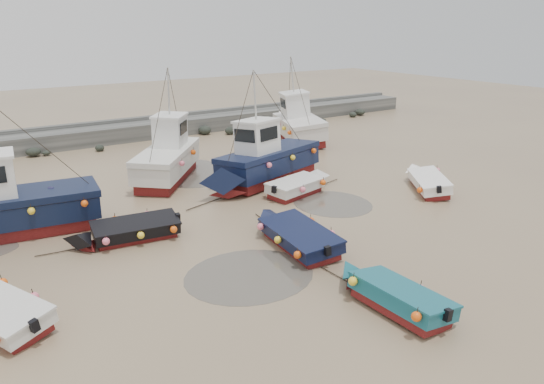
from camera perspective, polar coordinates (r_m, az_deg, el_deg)
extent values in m
plane|color=#957E5D|center=(22.25, -0.71, -5.10)|extent=(120.00, 120.00, 0.00)
cube|color=slate|center=(41.47, -17.85, 5.83)|extent=(60.00, 2.20, 1.20)
cube|color=slate|center=(42.48, -18.43, 7.05)|extent=(60.00, 0.60, 0.25)
ellipsoid|color=black|center=(40.53, -9.65, 5.73)|extent=(0.84, 0.86, 0.51)
ellipsoid|color=black|center=(43.02, -7.25, 6.62)|extent=(0.98, 1.07, 0.72)
ellipsoid|color=black|center=(45.38, 0.57, 7.26)|extent=(0.78, 0.90, 0.59)
ellipsoid|color=black|center=(51.08, 8.69, 8.23)|extent=(0.68, 0.72, 0.52)
ellipsoid|color=black|center=(48.02, 5.47, 7.70)|extent=(0.60, 0.70, 0.31)
ellipsoid|color=black|center=(38.96, -24.28, 3.97)|extent=(0.99, 0.80, 0.58)
ellipsoid|color=black|center=(44.51, -1.70, 6.93)|extent=(0.54, 0.46, 0.30)
ellipsoid|color=black|center=(43.41, -4.66, 6.63)|extent=(0.61, 0.47, 0.46)
ellipsoid|color=black|center=(52.16, 9.45, 8.49)|extent=(0.92, 0.97, 0.58)
ellipsoid|color=black|center=(38.93, -23.10, 3.91)|extent=(0.61, 0.53, 0.32)
ellipsoid|color=black|center=(44.58, -3.59, 6.98)|extent=(0.67, 0.55, 0.43)
ellipsoid|color=black|center=(37.91, -27.23, 3.02)|extent=(0.65, 0.60, 0.37)
ellipsoid|color=black|center=(42.79, -4.53, 6.60)|extent=(0.88, 0.64, 0.62)
ellipsoid|color=black|center=(39.04, -18.05, 4.53)|extent=(0.64, 0.62, 0.48)
ellipsoid|color=black|center=(42.95, -7.10, 6.40)|extent=(0.55, 0.45, 0.29)
cylinder|color=#524C43|center=(19.29, -2.47, -8.92)|extent=(4.80, 4.80, 0.01)
cylinder|color=#524C43|center=(26.63, 6.52, -1.24)|extent=(3.77, 3.77, 0.01)
cylinder|color=#524C43|center=(32.40, -9.37, 2.13)|extent=(5.47, 5.47, 0.01)
cube|color=black|center=(16.47, -23.90, -12.89)|extent=(0.27, 0.25, 0.35)
sphere|color=#EF5911|center=(17.93, -23.91, -10.54)|extent=(0.30, 0.30, 0.30)
sphere|color=#EF5911|center=(19.25, -26.68, -8.96)|extent=(0.30, 0.30, 0.30)
cube|color=maroon|center=(21.40, 3.12, -5.66)|extent=(1.93, 3.82, 0.30)
cube|color=black|center=(21.26, 3.14, -4.73)|extent=(2.22, 4.12, 0.45)
pyramid|color=black|center=(22.99, 0.28, -1.71)|extent=(1.81, 0.93, 0.90)
cube|color=brown|center=(21.19, 3.14, -4.32)|extent=(1.80, 3.46, 0.10)
cube|color=black|center=(21.16, 3.15, -4.10)|extent=(2.30, 4.22, 0.07)
cube|color=black|center=(19.59, 6.16, -6.31)|extent=(0.24, 0.21, 0.35)
cylinder|color=black|center=(24.11, -0.75, -3.16)|extent=(0.29, 1.99, 0.04)
sphere|color=#EF5911|center=(19.52, 2.91, -6.54)|extent=(0.30, 0.30, 0.30)
sphere|color=#EF5911|center=(21.09, 6.54, -4.71)|extent=(0.30, 0.30, 0.30)
sphere|color=#EF5911|center=(20.77, 0.77, -4.95)|extent=(0.30, 0.30, 0.30)
sphere|color=#EF5911|center=(22.31, 4.34, -3.34)|extent=(0.30, 0.30, 0.30)
sphere|color=#EF5911|center=(22.07, -1.12, -3.54)|extent=(0.30, 0.30, 0.30)
cube|color=maroon|center=(17.43, 13.49, -12.04)|extent=(1.30, 3.06, 0.30)
cube|color=#145765|center=(17.25, 13.58, -10.96)|extent=(1.53, 3.28, 0.45)
pyramid|color=#145765|center=(18.25, 9.04, -7.39)|extent=(1.50, 0.73, 0.90)
cube|color=brown|center=(17.17, 13.62, -10.48)|extent=(1.23, 2.76, 0.10)
cube|color=#145765|center=(17.13, 13.64, -10.21)|extent=(1.59, 3.36, 0.07)
cube|color=black|center=(16.26, 18.18, -12.60)|extent=(0.22, 0.18, 0.35)
cylinder|color=black|center=(19.22, 7.12, -9.07)|extent=(0.06, 2.00, 0.04)
sphere|color=#EF5911|center=(15.90, 15.01, -13.32)|extent=(0.30, 0.30, 0.30)
sphere|color=#EF5911|center=(17.80, 15.50, -9.79)|extent=(0.30, 0.30, 0.30)
sphere|color=#EF5911|center=(17.42, 8.45, -9.93)|extent=(0.30, 0.30, 0.30)
cube|color=maroon|center=(29.58, 16.61, 0.37)|extent=(3.01, 3.52, 0.30)
cube|color=white|center=(29.47, 16.67, 1.06)|extent=(3.33, 3.86, 0.45)
pyramid|color=white|center=(31.41, 15.74, 3.02)|extent=(1.59, 1.42, 0.90)
cube|color=brown|center=(29.43, 16.70, 1.37)|extent=(2.75, 3.21, 0.10)
cube|color=white|center=(29.40, 16.72, 1.54)|extent=(3.43, 3.96, 0.07)
cube|color=black|center=(27.64, 17.71, 0.24)|extent=(0.28, 0.27, 0.35)
cylinder|color=black|center=(32.50, 15.22, 1.83)|extent=(1.20, 1.65, 0.04)
sphere|color=#EF5911|center=(27.87, 15.78, 0.40)|extent=(0.30, 0.30, 0.30)
sphere|color=#EF5911|center=(31.04, 17.51, 2.02)|extent=(0.30, 0.30, 0.30)
cube|color=maroon|center=(22.91, -14.40, -4.59)|extent=(3.31, 1.53, 0.30)
cube|color=black|center=(22.77, -14.47, -3.72)|extent=(3.56, 1.76, 0.45)
pyramid|color=black|center=(22.32, -19.71, -3.44)|extent=(0.87, 1.43, 0.90)
cube|color=brown|center=(22.71, -14.50, -3.33)|extent=(2.99, 1.43, 0.10)
cube|color=black|center=(22.68, -14.52, -3.12)|extent=(3.65, 1.83, 0.07)
cube|color=black|center=(23.11, -10.19, -2.63)|extent=(0.21, 0.24, 0.35)
cylinder|color=black|center=(22.59, -21.67, -6.00)|extent=(1.99, 0.29, 0.04)
sphere|color=#EF5911|center=(22.31, -10.62, -3.61)|extent=(0.30, 0.30, 0.30)
sphere|color=#EF5911|center=(23.60, -13.33, -2.58)|extent=(0.30, 0.30, 0.30)
sphere|color=#EF5911|center=(22.01, -14.02, -4.16)|extent=(0.30, 0.30, 0.30)
sphere|color=#EF5911|center=(23.35, -16.57, -3.08)|extent=(0.30, 0.30, 0.30)
sphere|color=#EF5911|center=(21.78, -17.50, -4.71)|extent=(0.30, 0.30, 0.30)
cube|color=maroon|center=(27.69, 2.47, -0.07)|extent=(3.15, 1.88, 0.30)
cube|color=silver|center=(27.57, 2.48, 0.67)|extent=(3.41, 2.15, 0.45)
pyramid|color=silver|center=(28.89, 4.95, 2.36)|extent=(1.03, 1.58, 0.90)
cube|color=brown|center=(27.52, 2.48, 1.00)|extent=(2.85, 1.75, 0.10)
cube|color=silver|center=(27.50, 2.48, 1.18)|extent=(3.49, 2.22, 0.07)
cube|color=black|center=(26.33, 0.17, 0.25)|extent=(0.23, 0.26, 0.35)
cylinder|color=black|center=(29.81, 5.89, 0.94)|extent=(1.95, 0.50, 0.04)
sphere|color=#EF5911|center=(27.17, -0.59, 0.66)|extent=(0.30, 0.30, 0.30)
sphere|color=#EF5911|center=(26.72, 3.29, 0.32)|extent=(0.30, 0.30, 0.30)
sphere|color=#EF5911|center=(28.37, 1.71, 1.40)|extent=(0.30, 0.30, 0.30)
sphere|color=#EF5911|center=(27.98, 5.46, 1.09)|extent=(0.30, 0.30, 0.30)
cube|color=maroon|center=(25.14, -25.47, -3.49)|extent=(6.24, 2.73, 0.55)
cube|color=black|center=(24.89, -25.70, -1.88)|extent=(6.72, 3.13, 0.95)
cube|color=brown|center=(24.74, -25.86, -0.76)|extent=(6.56, 3.02, 0.08)
cube|color=black|center=(24.70, -25.91, -0.45)|extent=(6.87, 3.19, 0.30)
sphere|color=#F56D86|center=(23.70, -19.53, -1.14)|extent=(0.30, 0.30, 0.30)
sphere|color=#F56D86|center=(26.03, -22.53, 0.18)|extent=(0.30, 0.30, 0.30)
sphere|color=#F56D86|center=(23.58, -24.47, -1.84)|extent=(0.30, 0.30, 0.30)
sphere|color=#F56D86|center=(26.00, -27.03, -0.44)|extent=(0.30, 0.30, 0.30)
cube|color=maroon|center=(30.77, -11.18, 1.70)|extent=(5.27, 5.78, 0.55)
cube|color=silver|center=(30.57, -11.26, 3.05)|extent=(5.81, 6.33, 0.95)
pyramid|color=silver|center=(33.92, -9.53, 5.84)|extent=(2.60, 2.50, 1.40)
cube|color=brown|center=(30.45, -11.32, 3.99)|extent=(5.65, 6.16, 0.08)
cube|color=silver|center=(30.41, -11.34, 4.25)|extent=(5.93, 6.47, 0.30)
cube|color=white|center=(31.02, -10.98, 6.37)|extent=(2.46, 2.52, 1.70)
cube|color=white|center=(30.86, -11.08, 8.03)|extent=(2.66, 2.72, 0.12)
cube|color=black|center=(31.94, -10.50, 7.19)|extent=(1.03, 0.88, 0.68)
cylinder|color=#B7B7B2|center=(30.66, -11.24, 10.53)|extent=(0.10, 0.10, 2.60)
cylinder|color=black|center=(35.33, -8.94, 3.53)|extent=(1.97, 2.33, 0.05)
sphere|color=#F56D86|center=(28.54, -15.10, 2.45)|extent=(0.30, 0.30, 0.30)
sphere|color=#F56D86|center=(28.96, -9.71, 3.04)|extent=(0.30, 0.30, 0.30)
sphere|color=#F56D86|center=(30.86, -13.47, 3.72)|extent=(0.30, 0.30, 0.30)
sphere|color=#F56D86|center=(31.35, -8.50, 4.25)|extent=(0.30, 0.30, 0.30)
sphere|color=#F56D86|center=(33.21, -12.07, 4.82)|extent=(0.30, 0.30, 0.30)
cube|color=maroon|center=(30.02, -0.22, 1.64)|extent=(6.35, 3.66, 0.55)
cube|color=#0F1734|center=(29.82, -0.22, 3.03)|extent=(6.88, 4.13, 0.95)
pyramid|color=#0F1734|center=(26.90, -5.32, 2.83)|extent=(2.05, 2.66, 1.40)
cube|color=brown|center=(29.69, -0.22, 3.99)|extent=(6.71, 4.00, 0.08)
cube|color=#0F1734|center=(29.66, -0.22, 4.25)|extent=(7.03, 4.22, 0.30)
cube|color=white|center=(28.78, -1.34, 5.80)|extent=(2.39, 2.15, 1.70)
cube|color=white|center=(28.60, -1.35, 7.58)|extent=(2.58, 2.33, 0.12)
cube|color=black|center=(27.97, -2.69, 5.96)|extent=(0.45, 1.35, 0.68)
cylinder|color=#B7B7B2|center=(28.38, -1.37, 10.28)|extent=(0.10, 0.10, 2.60)
cylinder|color=black|center=(26.67, -6.84, -1.17)|extent=(2.88, 0.92, 0.05)
sphere|color=#F56D86|center=(30.99, 4.65, 4.22)|extent=(0.30, 0.30, 0.30)
sphere|color=#F56D86|center=(31.68, -0.27, 4.59)|extent=(0.30, 0.30, 0.30)
sphere|color=#F56D86|center=(29.36, 2.38, 3.49)|extent=(0.30, 0.30, 0.30)
sphere|color=#F56D86|center=(30.16, -2.75, 3.88)|extent=(0.30, 0.30, 0.30)
sphere|color=#F56D86|center=(27.78, -0.16, 2.66)|extent=(0.30, 0.30, 0.30)
sphere|color=#F56D86|center=(28.70, -5.48, 3.08)|extent=(0.30, 0.30, 0.30)
cube|color=maroon|center=(40.03, 3.11, 5.78)|extent=(4.04, 6.00, 0.55)
cube|color=silver|center=(39.88, 3.13, 6.84)|extent=(4.54, 6.52, 0.95)
pyramid|color=silver|center=(43.13, 1.84, 8.65)|extent=(2.87, 2.25, 1.40)
cube|color=brown|center=(39.78, 3.14, 7.56)|extent=(4.40, 6.36, 0.08)
cube|color=silver|center=(39.76, 3.15, 7.76)|extent=(4.64, 6.67, 0.30)
cube|color=white|center=(40.38, 2.85, 9.32)|extent=(2.37, 2.51, 1.70)
cube|color=white|center=(40.25, 2.87, 10.60)|extent=(2.56, 2.71, 0.12)
cube|color=black|center=(41.31, 2.47, 9.88)|extent=(1.42, 0.59, 0.68)
cylinder|color=#B7B7B2|center=(40.10, 2.90, 12.53)|extent=(0.10, 0.10, 2.60)
cylinder|color=black|center=(44.44, 1.47, 6.71)|extent=(1.14, 2.81, 0.05)
sphere|color=#F56D86|center=(37.18, 2.09, 6.59)|extent=(0.30, 0.30, 0.30)
sphere|color=#F56D86|center=(38.72, 5.77, 6.97)|extent=(0.30, 0.30, 0.30)
sphere|color=#F56D86|center=(38.70, 1.48, 7.05)|extent=(0.30, 0.30, 0.30)
sphere|color=#F56D86|center=(40.21, 5.05, 7.40)|extent=(0.30, 0.30, 0.30)
sphere|color=#F56D86|center=(40.22, 0.91, 7.47)|extent=(0.30, 0.30, 0.30)
sphere|color=#F56D86|center=(41.71, 4.38, 7.80)|extent=(0.30, 0.30, 0.30)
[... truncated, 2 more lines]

